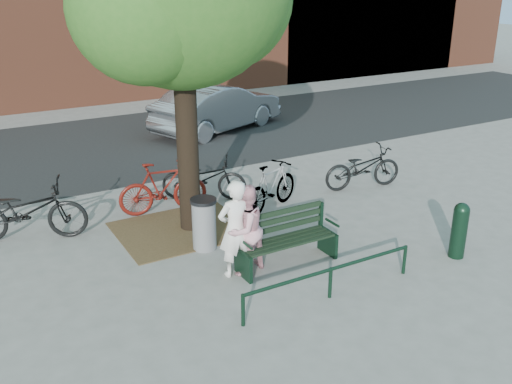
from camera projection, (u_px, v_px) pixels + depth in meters
ground at (287, 265)px, 9.65m from camera, size 90.00×90.00×0.00m
dirt_pit at (182, 229)px, 10.97m from camera, size 2.40×2.00×0.02m
road at (129, 143)px, 16.54m from camera, size 40.00×7.00×0.01m
park_bench at (285, 237)px, 9.54m from camera, size 1.74×0.54×0.97m
guard_railing at (331, 274)px, 8.54m from camera, size 3.06×0.06×0.51m
person_left at (235, 229)px, 9.06m from camera, size 0.60×0.40×1.63m
person_right at (245, 230)px, 9.16m from camera, size 0.90×0.81×1.52m
bollard at (459, 228)px, 9.74m from camera, size 0.27×0.27×1.00m
litter_bin at (204, 224)px, 10.06m from camera, size 0.46×0.46×0.95m
bicycle_a at (27, 211)px, 10.38m from camera, size 2.27×1.45×1.13m
bicycle_b at (163, 188)px, 11.57m from camera, size 1.87×0.80×1.09m
bicycle_c at (204, 178)px, 12.30m from camera, size 1.89×1.49×0.96m
bicycle_d at (271, 187)px, 11.72m from camera, size 1.75×1.10×1.02m
bicycle_e at (363, 168)px, 12.94m from camera, size 1.95×0.99×0.98m
parked_car at (218, 107)px, 17.63m from camera, size 4.75×3.08×1.48m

